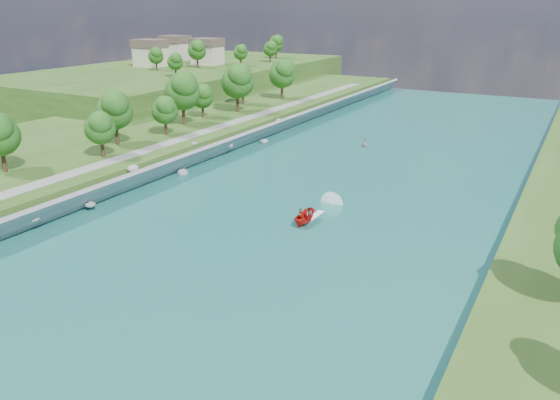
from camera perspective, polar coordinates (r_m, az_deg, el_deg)
The scene contains 11 objects.
ground at distance 64.61m, azimuth -5.07°, elevation -5.57°, with size 260.00×260.00×0.00m, color #2D5119.
river_water at distance 80.58m, azimuth 2.90°, elevation -0.25°, with size 55.00×240.00×0.10m, color #175358.
berm_west at distance 110.62m, azimuth -21.04°, elevation 4.90°, with size 45.00×240.00×3.50m, color #2D5119.
ridge_west at distance 185.50m, azimuth -9.96°, elevation 12.26°, with size 60.00×120.00×9.00m, color #2D5119.
riprap_bank at distance 93.09m, azimuth -11.76°, elevation 3.24°, with size 4.76×236.00×4.35m.
riverside_path at distance 97.66m, azimuth -14.46°, elevation 4.86°, with size 3.00×200.00×0.10m, color gray.
ridge_houses at distance 192.37m, azimuth -10.64°, elevation 15.12°, with size 29.50×29.50×8.40m.
trees_west at distance 94.09m, azimuth -23.62°, elevation 6.96°, with size 18.05×154.11×13.42m.
trees_ridge at distance 183.60m, azimuth -5.51°, elevation 15.21°, with size 21.61×67.33×10.06m.
motorboat at distance 73.31m, azimuth 2.98°, elevation -1.60°, with size 3.60×19.15×2.16m.
raft at distance 113.96m, azimuth 8.87°, elevation 5.71°, with size 3.11×3.23×1.59m.
Camera 1 is at (33.35, -48.04, 27.45)m, focal length 35.00 mm.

